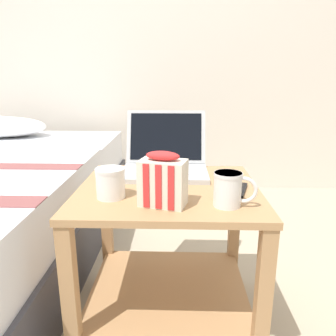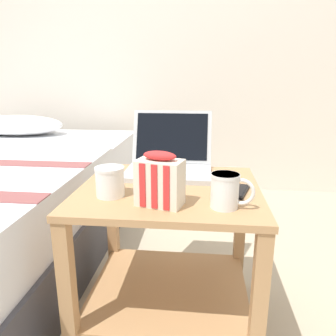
{
  "view_description": "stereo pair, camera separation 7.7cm",
  "coord_description": "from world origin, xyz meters",
  "px_view_note": "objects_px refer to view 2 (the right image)",
  "views": [
    {
      "loc": [
        0.03,
        -1.07,
        0.91
      ],
      "look_at": [
        0.0,
        -0.04,
        0.63
      ],
      "focal_mm": 35.0,
      "sensor_mm": 36.0,
      "label": 1
    },
    {
      "loc": [
        0.11,
        -1.07,
        0.91
      ],
      "look_at": [
        0.0,
        -0.04,
        0.63
      ],
      "focal_mm": 35.0,
      "sensor_mm": 36.0,
      "label": 2
    }
  ],
  "objects_px": {
    "laptop": "(169,160)",
    "snack_bag": "(160,181)",
    "mug_front_left": "(110,180)",
    "mug_front_right": "(226,189)",
    "cell_phone": "(234,191)"
  },
  "relations": [
    {
      "from": "mug_front_right",
      "to": "cell_phone",
      "type": "distance_m",
      "value": 0.15
    },
    {
      "from": "cell_phone",
      "to": "laptop",
      "type": "bearing_deg",
      "value": 137.55
    },
    {
      "from": "laptop",
      "to": "snack_bag",
      "type": "bearing_deg",
      "value": -88.68
    },
    {
      "from": "mug_front_left",
      "to": "snack_bag",
      "type": "xyz_separation_m",
      "value": [
        0.17,
        -0.06,
        0.02
      ]
    },
    {
      "from": "mug_front_right",
      "to": "snack_bag",
      "type": "bearing_deg",
      "value": 179.31
    },
    {
      "from": "snack_bag",
      "to": "mug_front_right",
      "type": "bearing_deg",
      "value": -0.69
    },
    {
      "from": "laptop",
      "to": "snack_bag",
      "type": "height_order",
      "value": "laptop"
    },
    {
      "from": "laptop",
      "to": "mug_front_right",
      "type": "height_order",
      "value": "laptop"
    },
    {
      "from": "mug_front_left",
      "to": "mug_front_right",
      "type": "xyz_separation_m",
      "value": [
        0.36,
        -0.06,
        0.0
      ]
    },
    {
      "from": "snack_bag",
      "to": "mug_front_left",
      "type": "bearing_deg",
      "value": 160.17
    },
    {
      "from": "cell_phone",
      "to": "mug_front_right",
      "type": "bearing_deg",
      "value": -105.45
    },
    {
      "from": "snack_bag",
      "to": "cell_phone",
      "type": "height_order",
      "value": "snack_bag"
    },
    {
      "from": "mug_front_left",
      "to": "snack_bag",
      "type": "distance_m",
      "value": 0.18
    },
    {
      "from": "mug_front_right",
      "to": "cell_phone",
      "type": "relative_size",
      "value": 0.82
    },
    {
      "from": "laptop",
      "to": "snack_bag",
      "type": "relative_size",
      "value": 2.03
    }
  ]
}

